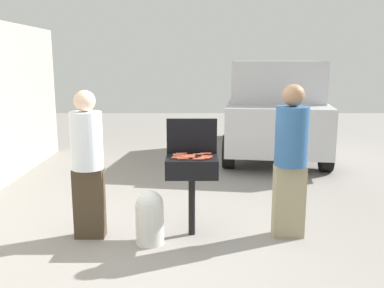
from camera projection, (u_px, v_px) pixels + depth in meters
ground_plane at (181, 243)px, 4.87m from camera, size 24.00×24.00×0.00m
bbq_grill at (193, 170)px, 4.96m from camera, size 0.60×0.44×0.94m
grill_lid_open at (193, 136)px, 5.11m from camera, size 0.60×0.05×0.42m
hot_dog_0 at (200, 159)px, 4.79m from camera, size 0.13×0.03×0.03m
hot_dog_1 at (208, 158)px, 4.87m from camera, size 0.13×0.03×0.03m
hot_dog_2 at (190, 157)px, 4.88m from camera, size 0.13×0.04×0.03m
hot_dog_3 at (179, 155)px, 5.01m from camera, size 0.13×0.04×0.03m
hot_dog_4 at (205, 158)px, 4.83m from camera, size 0.13×0.03×0.03m
hot_dog_5 at (182, 154)px, 5.06m from camera, size 0.13×0.04×0.03m
hot_dog_6 at (179, 158)px, 4.86m from camera, size 0.13×0.03×0.03m
hot_dog_7 at (208, 157)px, 4.92m from camera, size 0.13×0.03×0.03m
hot_dog_8 at (184, 159)px, 4.81m from camera, size 0.13×0.03×0.03m
hot_dog_9 at (191, 155)px, 4.98m from camera, size 0.13×0.03×0.03m
hot_dog_10 at (191, 156)px, 4.93m from camera, size 0.13×0.04×0.03m
hot_dog_11 at (180, 156)px, 4.95m from camera, size 0.13×0.03×0.03m
hot_dog_12 at (207, 154)px, 5.07m from camera, size 0.13×0.03×0.03m
hot_dog_13 at (200, 154)px, 5.03m from camera, size 0.13×0.04×0.03m
propane_tank at (151, 216)px, 4.82m from camera, size 0.32×0.32×0.62m
person_left at (88, 159)px, 4.87m from camera, size 0.36×0.36×1.72m
person_right at (292, 156)px, 4.89m from camera, size 0.37×0.37×1.78m
parked_minivan at (276, 107)px, 9.37m from camera, size 2.54×4.63×2.02m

